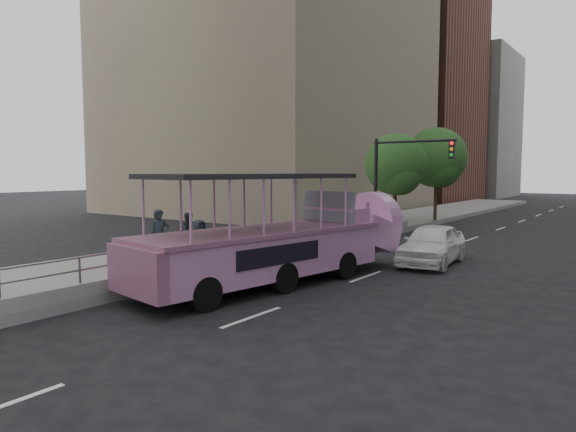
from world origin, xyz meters
name	(u,v)px	position (x,y,z in m)	size (l,w,h in m)	color
ground	(270,295)	(0.00, 0.00, 0.00)	(160.00, 160.00, 0.00)	black
sidewalk	(302,238)	(-5.75, 10.00, 0.15)	(5.50, 80.00, 0.30)	#969591
kerb_wall	(235,259)	(-3.12, 2.00, 0.48)	(0.24, 30.00, 0.36)	#A5A6A0
guardrail	(235,240)	(-3.12, 2.00, 1.14)	(0.07, 22.00, 0.71)	#A9AAAE
duck_boat	(286,242)	(-0.79, 1.84, 1.29)	(4.11, 10.75, 3.48)	black
car	(432,244)	(1.92, 7.63, 0.77)	(1.83, 4.54, 1.55)	white
pedestrian_near	(160,236)	(-5.31, 0.47, 1.26)	(0.70, 0.46, 1.93)	#222931
pedestrian_mid	(190,235)	(-5.35, 1.94, 1.16)	(0.83, 0.65, 1.71)	#222931
pedestrian_far	(200,241)	(-4.19, 1.32, 1.08)	(0.76, 0.50, 1.56)	#222931
parking_sign	(350,212)	(-3.00, 10.00, 1.61)	(0.08, 0.57, 2.54)	black
traffic_signal	(398,172)	(-1.70, 12.50, 3.50)	(4.20, 0.32, 5.20)	black
street_tree_near	(397,167)	(-3.30, 15.93, 3.82)	(3.52, 3.52, 5.72)	#382219
street_tree_far	(437,160)	(-3.10, 21.93, 4.31)	(3.97, 3.97, 6.45)	#382219
midrise_brick	(395,94)	(-18.00, 48.00, 13.00)	(18.00, 16.00, 26.00)	brown
midrise_stone_b	(454,127)	(-16.00, 64.00, 10.00)	(16.00, 14.00, 20.00)	gray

